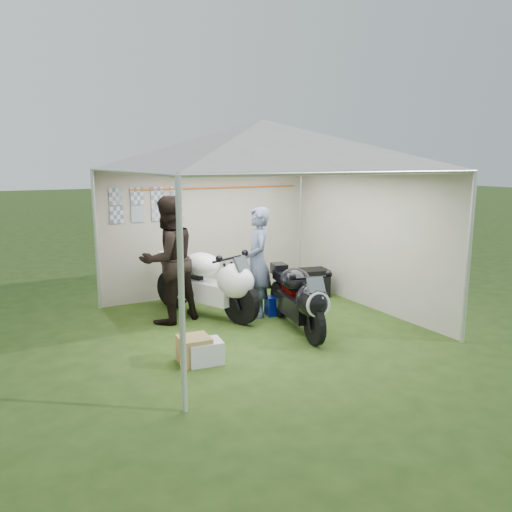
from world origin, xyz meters
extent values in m
plane|color=#273E14|center=(0.00, 0.00, 0.00)|extent=(80.00, 80.00, 0.00)
cylinder|color=silver|center=(-2.00, -2.00, 1.15)|extent=(0.06, 0.06, 2.30)
cylinder|color=silver|center=(2.00, -2.00, 1.15)|extent=(0.06, 0.06, 2.30)
cylinder|color=silver|center=(-2.00, 2.00, 1.15)|extent=(0.06, 0.06, 2.30)
cylinder|color=silver|center=(2.00, 2.00, 1.15)|extent=(0.06, 0.06, 2.30)
cube|color=#BEB6A5|center=(0.00, 2.00, 1.15)|extent=(4.00, 0.02, 2.30)
cube|color=#BEB6A5|center=(-2.00, 0.00, 1.15)|extent=(0.02, 4.00, 2.30)
cube|color=#BEB6A5|center=(2.00, 0.00, 1.15)|extent=(0.02, 4.00, 2.30)
pyramid|color=silver|center=(0.00, 0.00, 2.65)|extent=(5.66, 5.66, 0.70)
cube|color=#99A5B7|center=(-1.65, 1.98, 1.85)|extent=(0.22, 0.02, 0.28)
cube|color=#99A5B7|center=(-1.30, 1.98, 1.85)|extent=(0.22, 0.02, 0.28)
cube|color=#99A5B7|center=(-0.95, 1.98, 1.85)|extent=(0.22, 0.01, 0.28)
cube|color=#99A5B7|center=(-0.60, 1.98, 1.85)|extent=(0.22, 0.01, 0.28)
cube|color=#99A5B7|center=(-1.65, 1.98, 1.55)|extent=(0.22, 0.02, 0.28)
cube|color=#99A5B7|center=(-1.30, 1.98, 1.55)|extent=(0.22, 0.01, 0.28)
cube|color=#99A5B7|center=(-0.95, 1.98, 1.55)|extent=(0.22, 0.02, 0.28)
cube|color=#99A5B7|center=(-0.60, 1.98, 1.55)|extent=(0.22, 0.01, 0.28)
cylinder|color=#D8590C|center=(0.20, 1.97, 1.95)|extent=(3.20, 0.02, 0.02)
cylinder|color=black|center=(-0.30, 0.12, 0.32)|extent=(0.35, 0.62, 0.63)
cylinder|color=black|center=(-0.89, 1.47, 0.32)|extent=(0.40, 0.64, 0.63)
cube|color=white|center=(-0.58, 0.75, 0.40)|extent=(0.73, 1.06, 0.32)
ellipsoid|color=white|center=(-0.35, 0.22, 0.65)|extent=(0.69, 0.77, 0.53)
ellipsoid|color=white|center=(-0.62, 0.85, 0.82)|extent=(0.68, 0.78, 0.37)
cube|color=black|center=(-0.79, 1.23, 0.76)|extent=(0.50, 0.69, 0.15)
cube|color=white|center=(-0.93, 1.55, 0.84)|extent=(0.34, 0.38, 0.19)
cube|color=black|center=(-0.75, 1.14, 0.58)|extent=(0.33, 0.57, 0.11)
cube|color=#3F474C|center=(-0.30, 0.10, 0.93)|extent=(0.29, 0.24, 0.22)
cylinder|color=black|center=(0.17, -1.11, 0.28)|extent=(0.20, 0.57, 0.56)
cylinder|color=black|center=(0.43, 0.18, 0.28)|extent=(0.25, 0.58, 0.56)
cube|color=black|center=(0.29, -0.51, 0.36)|extent=(0.49, 0.94, 0.28)
ellipsoid|color=black|center=(0.19, -1.02, 0.58)|extent=(0.52, 0.64, 0.47)
ellipsoid|color=black|center=(0.31, -0.42, 0.73)|extent=(0.52, 0.65, 0.33)
cube|color=black|center=(0.38, -0.05, 0.68)|extent=(0.35, 0.60, 0.13)
cube|color=black|center=(0.44, 0.25, 0.75)|extent=(0.26, 0.32, 0.17)
cube|color=#940500|center=(0.37, -0.14, 0.52)|extent=(0.19, 0.53, 0.09)
cube|color=#3F474C|center=(0.17, -1.13, 0.83)|extent=(0.25, 0.18, 0.20)
cylinder|color=white|center=(0.15, -1.22, 0.58)|extent=(0.34, 0.08, 0.34)
cube|color=#0A1CB0|center=(0.45, 0.27, 0.15)|extent=(0.44, 0.32, 0.30)
imported|color=black|center=(-1.20, 0.76, 0.96)|extent=(1.10, 0.96, 1.93)
imported|color=slate|center=(0.13, 0.39, 0.87)|extent=(0.60, 0.73, 1.73)
cube|color=black|center=(1.56, 0.90, 0.25)|extent=(0.57, 0.49, 0.51)
cube|color=silver|center=(-1.36, -0.98, 0.14)|extent=(0.45, 0.37, 0.28)
cube|color=olive|center=(-1.47, -0.92, 0.17)|extent=(0.40, 0.40, 0.33)
camera|label=1|loc=(-3.56, -6.33, 2.43)|focal=35.00mm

